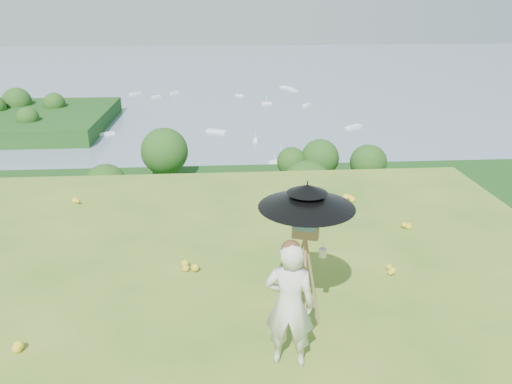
{
  "coord_description": "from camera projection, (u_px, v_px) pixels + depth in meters",
  "views": [
    {
      "loc": [
        1.06,
        -4.77,
        4.01
      ],
      "look_at": [
        1.62,
        2.99,
        1.01
      ],
      "focal_mm": 35.0,
      "sensor_mm": 36.0,
      "label": 1
    }
  ],
  "objects": [
    {
      "name": "moored_boats",
      "position": [
        180.0,
        120.0,
        166.9
      ],
      "size": [
        140.0,
        140.0,
        0.7
      ],
      "primitive_type": null,
      "color": "white",
      "rests_on": "bay_water"
    },
    {
      "name": "field_easel",
      "position": [
        304.0,
        275.0,
        6.16
      ],
      "size": [
        0.8,
        0.8,
        1.67
      ],
      "primitive_type": null,
      "rotation": [
        0.0,
        0.0,
        -0.32
      ],
      "color": "olive",
      "rests_on": "ground"
    },
    {
      "name": "bay_water",
      "position": [
        217.0,
        84.0,
        241.38
      ],
      "size": [
        700.0,
        700.0,
        0.0
      ],
      "primitive_type": "plane",
      "color": "slate",
      "rests_on": "ground"
    },
    {
      "name": "ground",
      "position": [
        136.0,
        368.0,
        5.82
      ],
      "size": [
        14.0,
        14.0,
        0.0
      ],
      "primitive_type": "plane",
      "color": "#417722",
      "rests_on": "ground"
    },
    {
      "name": "painter",
      "position": [
        289.0,
        305.0,
        5.64
      ],
      "size": [
        0.65,
        0.5,
        1.58
      ],
      "primitive_type": "imported",
      "rotation": [
        0.0,
        0.0,
        2.91
      ],
      "color": "silver",
      "rests_on": "ground"
    },
    {
      "name": "wildflowers",
      "position": [
        139.0,
        350.0,
        6.03
      ],
      "size": [
        10.0,
        10.5,
        0.12
      ],
      "primitive_type": null,
      "color": "yellow",
      "rests_on": "ground"
    },
    {
      "name": "forest_slope",
      "position": [
        216.0,
        361.0,
        48.83
      ],
      "size": [
        140.0,
        56.0,
        22.0
      ],
      "primitive_type": "cube",
      "color": "#0F3810",
      "rests_on": "bay_water"
    },
    {
      "name": "shoreline_tier",
      "position": [
        218.0,
        241.0,
        88.57
      ],
      "size": [
        170.0,
        28.0,
        8.0
      ],
      "primitive_type": "cube",
      "color": "#655C51",
      "rests_on": "bay_water"
    },
    {
      "name": "painter_cap",
      "position": [
        291.0,
        246.0,
        5.37
      ],
      "size": [
        0.28,
        0.31,
        0.1
      ],
      "primitive_type": null,
      "rotation": [
        0.0,
        0.0,
        -0.27
      ],
      "color": "#C76D72",
      "rests_on": "painter"
    },
    {
      "name": "slope_trees",
      "position": [
        211.0,
        232.0,
        43.79
      ],
      "size": [
        110.0,
        50.0,
        6.0
      ],
      "primitive_type": null,
      "color": "#194A16",
      "rests_on": "forest_slope"
    },
    {
      "name": "sun_umbrella",
      "position": [
        307.0,
        208.0,
        5.87
      ],
      "size": [
        1.37,
        1.37,
        0.69
      ],
      "primitive_type": null,
      "rotation": [
        0.0,
        0.0,
        -0.21
      ],
      "color": "black",
      "rests_on": "field_easel"
    },
    {
      "name": "harbor_town",
      "position": [
        217.0,
        207.0,
        86.23
      ],
      "size": [
        110.0,
        22.0,
        5.0
      ],
      "primitive_type": null,
      "color": "silver",
      "rests_on": "shoreline_tier"
    }
  ]
}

